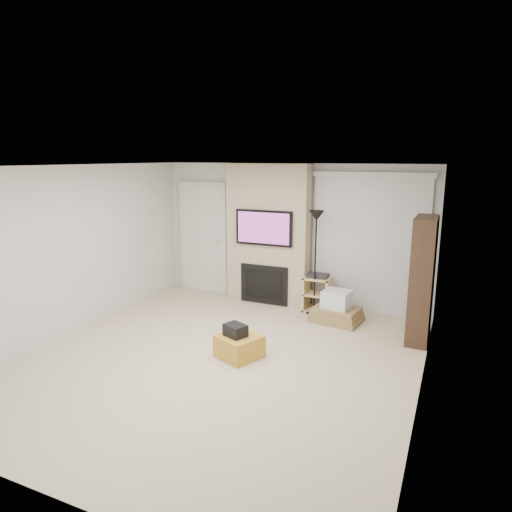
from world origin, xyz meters
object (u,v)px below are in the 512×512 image
at_px(box_stack, 337,310).
at_px(ottoman, 239,346).
at_px(av_stand, 317,292).
at_px(bookshelf, 422,280).
at_px(floor_lamp, 316,233).

bearing_deg(box_stack, ottoman, -114.55).
bearing_deg(av_stand, ottoman, -100.36).
height_order(ottoman, bookshelf, bookshelf).
distance_m(floor_lamp, bookshelf, 1.84).
xyz_separation_m(ottoman, floor_lamp, (0.40, 2.07, 1.23)).
bearing_deg(av_stand, bookshelf, -19.66).
height_order(floor_lamp, box_stack, floor_lamp).
distance_m(ottoman, floor_lamp, 2.44).
xyz_separation_m(floor_lamp, bookshelf, (1.72, -0.46, -0.48)).
height_order(box_stack, bookshelf, bookshelf).
relative_size(box_stack, bookshelf, 0.47).
height_order(ottoman, box_stack, box_stack).
distance_m(floor_lamp, av_stand, 1.05).
bearing_deg(floor_lamp, av_stand, 85.74).
xyz_separation_m(floor_lamp, box_stack, (0.45, -0.23, -1.19)).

